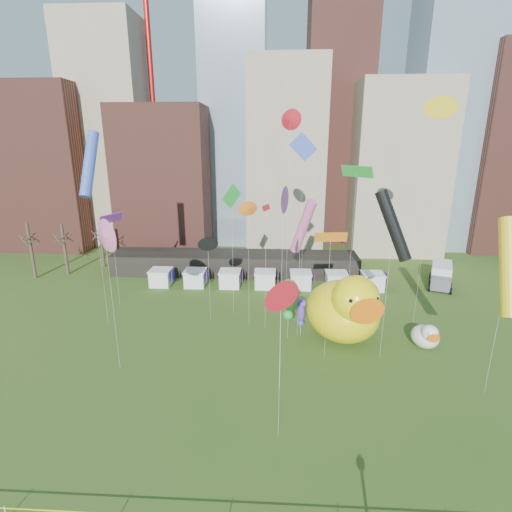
# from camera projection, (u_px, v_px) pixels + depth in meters

# --- Properties ---
(skyline) EXTENTS (101.00, 23.00, 68.00)m
(skyline) POSITION_uv_depth(u_px,v_px,m) (277.00, 133.00, 72.69)
(skyline) COLOR brown
(skyline) RESTS_ON ground
(pavilion) EXTENTS (38.00, 6.00, 3.20)m
(pavilion) POSITION_uv_depth(u_px,v_px,m) (235.00, 263.00, 60.38)
(pavilion) COLOR black
(pavilion) RESTS_ON ground
(vendor_tents) EXTENTS (33.24, 2.80, 2.40)m
(vendor_tents) POSITION_uv_depth(u_px,v_px,m) (265.00, 280.00, 54.51)
(vendor_tents) COLOR white
(vendor_tents) RESTS_ON ground
(bare_trees) EXTENTS (8.44, 6.44, 8.50)m
(bare_trees) POSITION_uv_depth(u_px,v_px,m) (66.00, 248.00, 59.66)
(bare_trees) COLOR #382B21
(bare_trees) RESTS_ON ground
(big_duck) EXTENTS (9.26, 10.93, 7.78)m
(big_duck) POSITION_uv_depth(u_px,v_px,m) (345.00, 308.00, 39.16)
(big_duck) COLOR yellow
(big_duck) RESTS_ON ground
(small_duck) EXTENTS (2.73, 3.64, 2.79)m
(small_duck) POSITION_uv_depth(u_px,v_px,m) (426.00, 336.00, 38.35)
(small_duck) COLOR white
(small_duck) RESTS_ON ground
(seahorse_green) EXTENTS (1.70, 2.03, 6.61)m
(seahorse_green) POSITION_uv_depth(u_px,v_px,m) (289.00, 296.00, 39.17)
(seahorse_green) COLOR silver
(seahorse_green) RESTS_ON ground
(seahorse_purple) EXTENTS (1.15, 1.41, 4.20)m
(seahorse_purple) POSITION_uv_depth(u_px,v_px,m) (301.00, 310.00, 40.41)
(seahorse_purple) COLOR silver
(seahorse_purple) RESTS_ON ground
(box_truck) EXTENTS (4.99, 7.53, 3.01)m
(box_truck) POSITION_uv_depth(u_px,v_px,m) (441.00, 275.00, 55.34)
(box_truck) COLOR silver
(box_truck) RESTS_ON ground
(kite_0) EXTENTS (1.57, 1.87, 23.22)m
(kite_0) POSITION_uv_depth(u_px,v_px,m) (290.00, 120.00, 40.61)
(kite_0) COLOR silver
(kite_0) RESTS_ON ground
(kite_1) EXTENTS (2.13, 2.23, 13.83)m
(kite_1) POSITION_uv_depth(u_px,v_px,m) (105.00, 236.00, 31.51)
(kite_1) COLOR silver
(kite_1) RESTS_ON ground
(kite_2) EXTENTS (3.67, 2.75, 16.01)m
(kite_2) POSITION_uv_depth(u_px,v_px,m) (393.00, 226.00, 33.17)
(kite_2) COLOR silver
(kite_2) RESTS_ON ground
(kite_3) EXTENTS (1.92, 2.01, 15.50)m
(kite_3) POSITION_uv_depth(u_px,v_px,m) (232.00, 198.00, 42.37)
(kite_3) COLOR silver
(kite_3) RESTS_ON ground
(kite_4) EXTENTS (1.74, 4.42, 14.57)m
(kite_4) POSITION_uv_depth(u_px,v_px,m) (509.00, 267.00, 28.59)
(kite_4) COLOR silver
(kite_4) RESTS_ON ground
(kite_5) EXTENTS (2.68, 0.36, 20.76)m
(kite_5) POSITION_uv_depth(u_px,v_px,m) (303.00, 152.00, 35.90)
(kite_5) COLOR silver
(kite_5) RESTS_ON ground
(kite_6) EXTENTS (2.90, 0.62, 12.27)m
(kite_6) POSITION_uv_depth(u_px,v_px,m) (331.00, 238.00, 33.74)
(kite_6) COLOR silver
(kite_6) RESTS_ON ground
(kite_7) EXTENTS (1.74, 3.51, 11.63)m
(kite_7) POSITION_uv_depth(u_px,v_px,m) (111.00, 219.00, 46.04)
(kite_7) COLOR silver
(kite_7) RESTS_ON ground
(kite_8) EXTENTS (1.61, 1.51, 11.55)m
(kite_8) POSITION_uv_depth(u_px,v_px,m) (281.00, 296.00, 24.14)
(kite_8) COLOR silver
(kite_8) RESTS_ON ground
(kite_9) EXTENTS (3.50, 4.25, 13.28)m
(kite_9) POSITION_uv_depth(u_px,v_px,m) (303.00, 227.00, 48.37)
(kite_9) COLOR silver
(kite_9) RESTS_ON ground
(kite_10) EXTENTS (1.49, 0.70, 9.94)m
(kite_10) POSITION_uv_depth(u_px,v_px,m) (208.00, 244.00, 41.99)
(kite_10) COLOR silver
(kite_10) RESTS_ON ground
(kite_11) EXTENTS (2.97, 3.23, 17.49)m
(kite_11) POSITION_uv_depth(u_px,v_px,m) (357.00, 172.00, 40.08)
(kite_11) COLOR silver
(kite_11) RESTS_ON ground
(kite_12) EXTENTS (1.94, 1.19, 24.08)m
(kite_12) POSITION_uv_depth(u_px,v_px,m) (441.00, 108.00, 37.17)
(kite_12) COLOR silver
(kite_12) RESTS_ON ground
(kite_13) EXTENTS (1.49, 4.00, 21.03)m
(kite_13) POSITION_uv_depth(u_px,v_px,m) (89.00, 164.00, 38.79)
(kite_13) COLOR silver
(kite_13) RESTS_ON ground
(kite_14) EXTENTS (1.36, 1.05, 14.00)m
(kite_14) POSITION_uv_depth(u_px,v_px,m) (248.00, 209.00, 39.73)
(kite_14) COLOR silver
(kite_14) RESTS_ON ground
(kite_15) EXTENTS (0.65, 1.98, 16.81)m
(kite_15) POSITION_uv_depth(u_px,v_px,m) (283.00, 200.00, 27.80)
(kite_15) COLOR silver
(kite_15) RESTS_ON ground
(kite_16) EXTENTS (0.86, 1.76, 13.76)m
(kite_16) POSITION_uv_depth(u_px,v_px,m) (266.00, 210.00, 38.88)
(kite_16) COLOR silver
(kite_16) RESTS_ON ground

